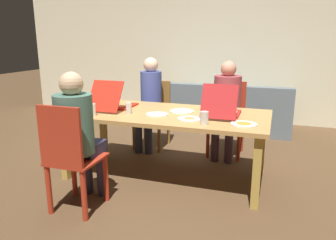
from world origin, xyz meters
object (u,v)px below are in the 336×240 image
Objects in this scene: dining_table at (165,119)px; chair_2 at (154,111)px; plate_3 at (244,124)px; chair_1 at (70,158)px; drinking_glass_3 at (204,118)px; couch at (224,112)px; person_0 at (227,101)px; plate_2 at (189,119)px; pizza_box_1 at (115,103)px; plate_1 at (182,111)px; chair_0 at (228,115)px; drinking_glass_1 at (129,108)px; drinking_glass_2 at (93,110)px; person_1 at (78,129)px; drinking_glass_0 at (76,106)px; plate_0 at (157,114)px; person_2 at (150,97)px; pizza_box_0 at (222,111)px.

chair_2 is at bearing 117.40° from dining_table.
chair_1 is at bearing -151.23° from plate_3.
couch is (-0.19, 2.48, -0.50)m from drinking_glass_3.
person_0 is (0.52, 0.85, 0.07)m from dining_table.
chair_1 is 1.17m from plate_2.
plate_1 is at bearing 2.58° from pizza_box_1.
chair_0 is 1.50m from pizza_box_1.
drinking_glass_3 is at bearing -11.98° from drinking_glass_1.
person_0 is at bearing 46.34° from drinking_glass_2.
person_1 reaches higher than plate_1.
person_0 reaches higher than drinking_glass_2.
couch is at bearing 75.34° from chair_1.
drinking_glass_1 is at bearing 76.79° from person_1.
plate_2 is (0.33, -0.21, 0.08)m from dining_table.
person_0 reaches higher than couch.
chair_0 is at bearing 42.27° from drinking_glass_0.
drinking_glass_1 is (0.16, 0.69, 0.06)m from person_1.
person_0 reaches higher than pizza_box_1.
chair_0 reaches higher than plate_0.
person_0 is at bearing -90.00° from chair_0.
person_2 is (-0.51, 0.84, 0.07)m from dining_table.
pizza_box_1 is at bearing 141.08° from drinking_glass_1.
plate_2 is (0.84, -1.20, 0.24)m from chair_2.
drinking_glass_1 reaches higher than couch.
drinking_glass_0 is (-0.28, -0.36, 0.02)m from pizza_box_1.
person_0 is at bearing 79.39° from plate_2.
chair_2 is at bearing -125.34° from couch.
person_0 reaches higher than drinking_glass_1.
pizza_box_1 is at bearing 174.68° from dining_table.
pizza_box_0 is at bearing 17.01° from plate_0.
plate_2 is (0.94, -0.27, -0.04)m from pizza_box_1.
drinking_glass_1 is (-0.35, -0.16, 0.13)m from dining_table.
person_2 is 0.58× the size of couch.
dining_table is at bearing 18.44° from drinking_glass_0.
chair_1 is at bearing -104.66° from couch.
plate_0 is at bearing -116.66° from chair_0.
drinking_glass_1 is at bearing -81.92° from chair_2.
chair_0 is 3.89× the size of plate_3.
plate_1 is (-0.37, -0.90, 0.22)m from chair_0.
plate_2 is 2.40m from couch.
drinking_glass_3 is (1.01, -1.18, 0.06)m from person_2.
pizza_box_0 is 1.91× the size of plate_1.
plate_2 is at bearing -99.38° from chair_0.
plate_1 is at bearing -115.69° from person_0.
couch reaches higher than plate_3.
chair_1 is 7.32× the size of drinking_glass_0.
person_2 is 1.34m from plate_2.
plate_0 is (0.58, -0.19, -0.04)m from pizza_box_1.
pizza_box_0 reaches higher than drinking_glass_0.
chair_0 is 0.44× the size of couch.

